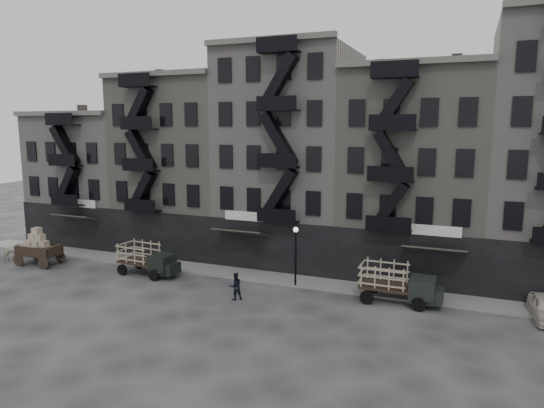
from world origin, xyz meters
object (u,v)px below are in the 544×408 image
at_px(pedestrian_west, 19,255).
at_px(pedestrian_mid, 235,286).
at_px(wagon, 38,244).
at_px(stake_truck_east, 398,281).
at_px(horse, 12,252).
at_px(stake_truck_west, 147,257).

relative_size(pedestrian_west, pedestrian_mid, 0.89).
distance_m(wagon, pedestrian_west, 1.85).
height_order(stake_truck_east, pedestrian_mid, stake_truck_east).
bearing_deg(stake_truck_east, pedestrian_mid, -160.61).
xyz_separation_m(horse, wagon, (2.92, 0.04, 0.94)).
distance_m(horse, pedestrian_west, 1.57).
distance_m(stake_truck_west, pedestrian_mid, 8.77).
xyz_separation_m(wagon, pedestrian_west, (-1.47, -0.63, -0.92)).
height_order(stake_truck_east, pedestrian_west, stake_truck_east).
distance_m(horse, stake_truck_west, 12.83).
relative_size(horse, pedestrian_mid, 1.02).
xyz_separation_m(wagon, stake_truck_west, (9.84, 1.05, -0.34)).
relative_size(wagon, pedestrian_west, 2.26).
height_order(horse, stake_truck_west, stake_truck_west).
bearing_deg(horse, pedestrian_west, -135.00).
bearing_deg(stake_truck_east, wagon, -174.97).
height_order(horse, wagon, wagon).
xyz_separation_m(horse, stake_truck_west, (12.77, 1.08, 0.60)).
bearing_deg(stake_truck_east, pedestrian_west, -173.97).
distance_m(horse, stake_truck_east, 31.14).
height_order(wagon, pedestrian_mid, wagon).
relative_size(stake_truck_west, pedestrian_west, 3.08).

